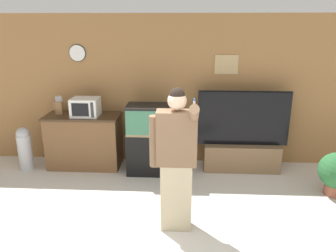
# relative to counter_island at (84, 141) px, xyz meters

# --- Properties ---
(wall_back_paneled) EXTENTS (10.00, 0.08, 2.60)m
(wall_back_paneled) POSITION_rel_counter_island_xyz_m (1.59, 0.38, 0.83)
(wall_back_paneled) COLOR olive
(wall_back_paneled) RESTS_ON ground_plane
(counter_island) EXTENTS (1.27, 0.58, 0.94)m
(counter_island) POSITION_rel_counter_island_xyz_m (0.00, 0.00, 0.00)
(counter_island) COLOR brown
(counter_island) RESTS_ON ground_plane
(microwave) EXTENTS (0.45, 0.37, 0.31)m
(microwave) POSITION_rel_counter_island_xyz_m (0.08, -0.04, 0.62)
(microwave) COLOR white
(microwave) RESTS_ON counter_island
(knife_block) EXTENTS (0.12, 0.09, 0.33)m
(knife_block) POSITION_rel_counter_island_xyz_m (-0.41, 0.06, 0.59)
(knife_block) COLOR olive
(knife_block) RESTS_ON counter_island
(aquarium_on_stand) EXTENTS (0.82, 0.50, 1.17)m
(aquarium_on_stand) POSITION_rel_counter_island_xyz_m (1.21, -0.16, 0.12)
(aquarium_on_stand) COLOR black
(aquarium_on_stand) RESTS_ON ground_plane
(tv_on_stand) EXTENTS (1.54, 0.40, 1.38)m
(tv_on_stand) POSITION_rel_counter_island_xyz_m (2.73, 0.02, -0.07)
(tv_on_stand) COLOR brown
(tv_on_stand) RESTS_ON ground_plane
(person_standing) EXTENTS (0.56, 0.42, 1.77)m
(person_standing) POSITION_rel_counter_island_xyz_m (1.65, -1.75, 0.45)
(person_standing) COLOR #BCAD89
(person_standing) RESTS_ON ground_plane
(trash_bin) EXTENTS (0.24, 0.24, 0.76)m
(trash_bin) POSITION_rel_counter_island_xyz_m (-0.99, -0.18, -0.08)
(trash_bin) COLOR #B7B7BC
(trash_bin) RESTS_ON ground_plane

